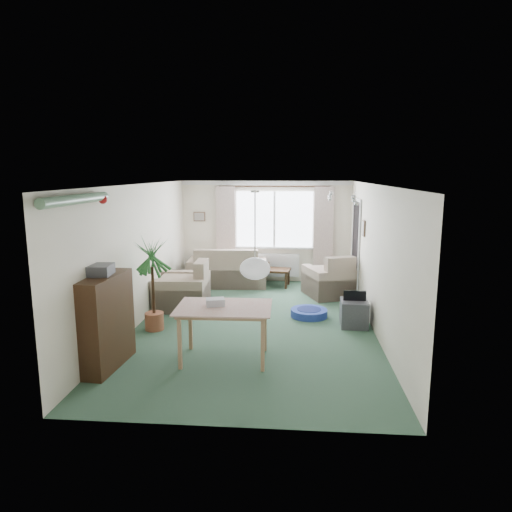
# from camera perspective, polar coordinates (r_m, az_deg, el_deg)

# --- Properties ---
(ground) EXTENTS (6.50, 6.50, 0.00)m
(ground) POSITION_cam_1_polar(r_m,az_deg,el_deg) (7.99, -0.18, -8.53)
(ground) COLOR #31523D
(window) EXTENTS (1.80, 0.03, 1.30)m
(window) POSITION_cam_1_polar(r_m,az_deg,el_deg) (10.83, 2.32, 4.61)
(window) COLOR white
(curtain_rod) EXTENTS (2.60, 0.03, 0.03)m
(curtain_rod) POSITION_cam_1_polar(r_m,az_deg,el_deg) (10.70, 2.33, 8.68)
(curtain_rod) COLOR black
(curtain_left) EXTENTS (0.45, 0.08, 2.00)m
(curtain_left) POSITION_cam_1_polar(r_m,az_deg,el_deg) (10.86, -3.80, 3.40)
(curtain_left) COLOR beige
(curtain_right) EXTENTS (0.45, 0.08, 2.00)m
(curtain_right) POSITION_cam_1_polar(r_m,az_deg,el_deg) (10.77, 8.42, 3.24)
(curtain_right) COLOR beige
(radiator) EXTENTS (1.20, 0.10, 0.55)m
(radiator) POSITION_cam_1_polar(r_m,az_deg,el_deg) (10.95, 2.27, -1.14)
(radiator) COLOR white
(doorway) EXTENTS (0.03, 0.95, 2.00)m
(doorway) POSITION_cam_1_polar(r_m,az_deg,el_deg) (9.95, 12.37, 0.96)
(doorway) COLOR black
(pendant_lamp) EXTENTS (0.36, 0.36, 0.36)m
(pendant_lamp) POSITION_cam_1_polar(r_m,az_deg,el_deg) (5.37, -0.12, -1.58)
(pendant_lamp) COLOR white
(tinsel_garland) EXTENTS (1.60, 1.60, 0.12)m
(tinsel_garland) POSITION_cam_1_polar(r_m,az_deg,el_deg) (5.83, -21.51, 6.60)
(tinsel_garland) COLOR #196626
(bauble_cluster_a) EXTENTS (0.20, 0.20, 0.20)m
(bauble_cluster_a) POSITION_cam_1_polar(r_m,az_deg,el_deg) (8.47, 9.22, 7.75)
(bauble_cluster_a) COLOR silver
(bauble_cluster_b) EXTENTS (0.20, 0.20, 0.20)m
(bauble_cluster_b) POSITION_cam_1_polar(r_m,az_deg,el_deg) (7.30, 12.32, 7.24)
(bauble_cluster_b) COLOR silver
(wall_picture_back) EXTENTS (0.28, 0.03, 0.22)m
(wall_picture_back) POSITION_cam_1_polar(r_m,az_deg,el_deg) (11.04, -7.09, 4.92)
(wall_picture_back) COLOR brown
(wall_picture_right) EXTENTS (0.03, 0.24, 0.30)m
(wall_picture_right) POSITION_cam_1_polar(r_m,az_deg,el_deg) (8.90, 13.32, 3.40)
(wall_picture_right) COLOR brown
(sofa) EXTENTS (1.85, 1.05, 0.90)m
(sofa) POSITION_cam_1_polar(r_m,az_deg,el_deg) (10.61, -3.56, -1.27)
(sofa) COLOR #BAA58D
(sofa) RESTS_ON ground
(armchair_corner) EXTENTS (1.28, 1.25, 0.90)m
(armchair_corner) POSITION_cam_1_polar(r_m,az_deg,el_deg) (9.81, 9.44, -2.34)
(armchair_corner) COLOR #B6AE8A
(armchair_corner) RESTS_ON ground
(armchair_left) EXTENTS (1.01, 1.06, 0.92)m
(armchair_left) POSITION_cam_1_polar(r_m,az_deg,el_deg) (8.99, -9.26, -3.46)
(armchair_left) COLOR beige
(armchair_left) RESTS_ON ground
(coffee_table) EXTENTS (0.96, 0.62, 0.40)m
(coffee_table) POSITION_cam_1_polar(r_m,az_deg,el_deg) (10.57, 1.79, -2.66)
(coffee_table) COLOR black
(coffee_table) RESTS_ON ground
(photo_frame) EXTENTS (0.12, 0.02, 0.16)m
(photo_frame) POSITION_cam_1_polar(r_m,az_deg,el_deg) (10.49, 1.34, -1.18)
(photo_frame) COLOR brown
(photo_frame) RESTS_ON coffee_table
(bookshelf) EXTENTS (0.43, 1.06, 1.26)m
(bookshelf) POSITION_cam_1_polar(r_m,az_deg,el_deg) (6.47, -18.28, -7.80)
(bookshelf) COLOR black
(bookshelf) RESTS_ON ground
(hifi_box) EXTENTS (0.31, 0.37, 0.14)m
(hifi_box) POSITION_cam_1_polar(r_m,az_deg,el_deg) (6.34, -18.84, -1.65)
(hifi_box) COLOR #3D3E43
(hifi_box) RESTS_ON bookshelf
(houseplant) EXTENTS (0.82, 0.82, 1.56)m
(houseplant) POSITION_cam_1_polar(r_m,az_deg,el_deg) (7.71, -12.77, -3.46)
(houseplant) COLOR #25531C
(houseplant) RESTS_ON ground
(dining_table) EXTENTS (1.22, 0.83, 0.75)m
(dining_table) POSITION_cam_1_polar(r_m,az_deg,el_deg) (6.47, -3.97, -9.68)
(dining_table) COLOR tan
(dining_table) RESTS_ON ground
(gift_box) EXTENTS (0.29, 0.23, 0.12)m
(gift_box) POSITION_cam_1_polar(r_m,az_deg,el_deg) (6.38, -5.10, -5.84)
(gift_box) COLOR silver
(gift_box) RESTS_ON dining_table
(tv_cube) EXTENTS (0.46, 0.51, 0.45)m
(tv_cube) POSITION_cam_1_polar(r_m,az_deg,el_deg) (8.02, 12.15, -7.02)
(tv_cube) COLOR #3D3D43
(tv_cube) RESTS_ON ground
(pet_bed) EXTENTS (0.75, 0.75, 0.13)m
(pet_bed) POSITION_cam_1_polar(r_m,az_deg,el_deg) (8.45, 6.63, -7.07)
(pet_bed) COLOR #22519C
(pet_bed) RESTS_ON ground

